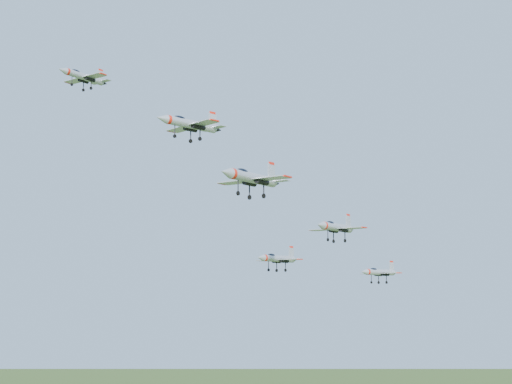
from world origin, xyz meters
TOP-DOWN VIEW (x-y plane):
  - jet_lead at (-21.25, 14.62)m, footprint 10.70×9.16m
  - jet_left_high at (-7.03, 2.20)m, footprint 14.08×11.76m
  - jet_right_high at (-10.27, -20.61)m, footprint 13.37×11.42m
  - jet_left_low at (12.63, 3.53)m, footprint 11.45×9.68m
  - jet_right_low at (12.71, -12.37)m, footprint 11.80×10.09m
  - jet_trail at (32.90, -2.12)m, footprint 10.72×8.89m

SIDE VIEW (x-z plane):
  - jet_trail at x=32.90m, z-range 109.46..112.33m
  - jet_left_low at x=12.63m, z-range 111.63..114.72m
  - jet_right_low at x=12.71m, z-range 116.15..119.38m
  - jet_right_high at x=-10.27m, z-range 121.02..124.68m
  - jet_left_high at x=-7.03m, z-range 133.51..137.27m
  - jet_lead at x=-21.25m, z-range 142.79..145.73m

